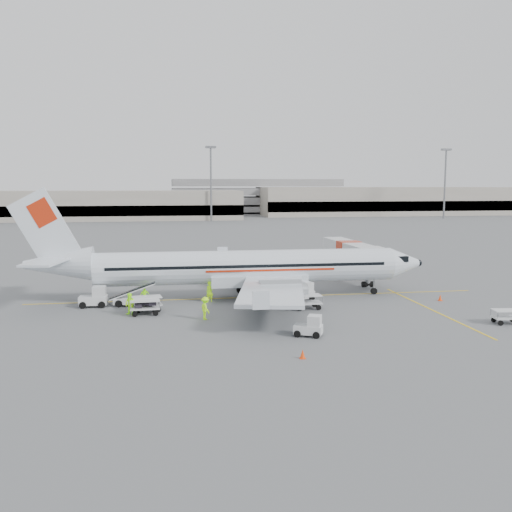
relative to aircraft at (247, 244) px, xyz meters
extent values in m
plane|color=#56595B|center=(1.22, 0.29, -5.22)|extent=(360.00, 360.00, 0.00)
cube|color=yellow|center=(1.22, 0.29, -5.22)|extent=(44.00, 0.20, 0.01)
cube|color=yellow|center=(15.22, -7.71, -5.22)|extent=(0.20, 20.00, 0.01)
cone|color=#FF3F09|center=(17.84, -4.11, -4.92)|extent=(0.37, 0.37, 0.61)
cone|color=#FF3F09|center=(-1.76, 12.78, -4.87)|extent=(0.43, 0.43, 0.70)
cone|color=#FF3F09|center=(0.67, -19.64, -4.92)|extent=(0.36, 0.36, 0.59)
imported|color=#A7FF13|center=(-3.72, -1.21, -4.26)|extent=(0.79, 0.61, 1.92)
imported|color=#A7FF13|center=(-10.77, -5.57, -4.28)|extent=(1.15, 1.12, 1.87)
imported|color=#A7FF13|center=(-4.63, -8.18, -4.28)|extent=(1.08, 1.38, 1.87)
imported|color=#A7FF13|center=(-9.70, -1.22, -4.42)|extent=(1.01, 0.76, 1.59)
camera|label=1|loc=(-7.77, -53.60, 5.68)|focal=40.00mm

